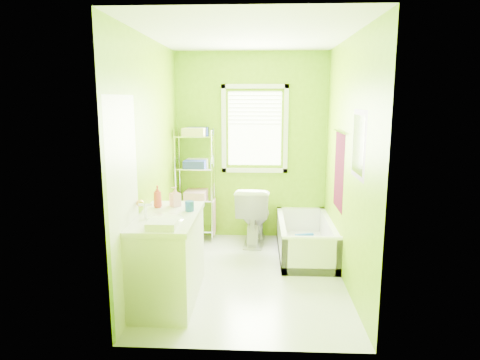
{
  "coord_description": "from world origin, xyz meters",
  "views": [
    {
      "loc": [
        0.13,
        -4.53,
        1.97
      ],
      "look_at": [
        -0.1,
        0.25,
        1.05
      ],
      "focal_mm": 32.0,
      "sensor_mm": 36.0,
      "label": 1
    }
  ],
  "objects_px": {
    "bathtub": "(305,243)",
    "wire_shelf_unit": "(197,172)",
    "toilet": "(254,214)",
    "vanity": "(168,255)"
  },
  "relations": [
    {
      "from": "bathtub",
      "to": "wire_shelf_unit",
      "type": "xyz_separation_m",
      "value": [
        -1.46,
        0.57,
        0.81
      ]
    },
    {
      "from": "toilet",
      "to": "wire_shelf_unit",
      "type": "distance_m",
      "value": 0.98
    },
    {
      "from": "vanity",
      "to": "wire_shelf_unit",
      "type": "relative_size",
      "value": 0.73
    },
    {
      "from": "toilet",
      "to": "vanity",
      "type": "bearing_deg",
      "value": 69.29
    },
    {
      "from": "bathtub",
      "to": "vanity",
      "type": "distance_m",
      "value": 1.99
    },
    {
      "from": "wire_shelf_unit",
      "to": "toilet",
      "type": "bearing_deg",
      "value": -9.96
    },
    {
      "from": "bathtub",
      "to": "toilet",
      "type": "xyz_separation_m",
      "value": [
        -0.66,
        0.43,
        0.25
      ]
    },
    {
      "from": "bathtub",
      "to": "vanity",
      "type": "relative_size",
      "value": 1.25
    },
    {
      "from": "bathtub",
      "to": "toilet",
      "type": "bearing_deg",
      "value": 147.04
    },
    {
      "from": "bathtub",
      "to": "wire_shelf_unit",
      "type": "height_order",
      "value": "wire_shelf_unit"
    }
  ]
}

